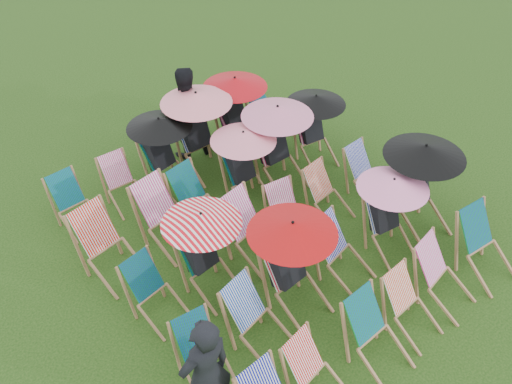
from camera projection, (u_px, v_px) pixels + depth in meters
ground at (273, 248)px, 8.77m from camera, size 100.00×100.00×0.00m
deckchair_1 at (318, 376)px, 6.59m from camera, size 0.68×0.86×0.85m
deckchair_2 at (379, 336)px, 6.96m from camera, size 0.65×0.89×0.94m
deckchair_3 at (413, 306)px, 7.36m from camera, size 0.60×0.81×0.85m
deckchair_4 at (445, 276)px, 7.71m from camera, size 0.74×0.93×0.92m
deckchair_5 at (488, 247)px, 8.10m from camera, size 0.73×0.96×0.98m
deckchair_6 at (205, 357)px, 6.78m from camera, size 0.65×0.84×0.85m
deckchair_7 at (259, 320)px, 7.14m from camera, size 0.78×0.96×0.93m
deckchair_8 at (294, 265)px, 7.49m from camera, size 1.18×1.25×1.40m
deckchair_9 at (344, 252)px, 8.05m from camera, size 0.77×0.95×0.93m
deckchair_10 at (390, 215)px, 8.37m from camera, size 1.05×1.11×1.24m
deckchair_11 at (421, 187)px, 8.69m from camera, size 1.23×1.29×1.46m
deckchair_12 at (155, 293)px, 7.53m from camera, size 0.69×0.87×0.86m
deckchair_13 at (206, 252)px, 7.75m from camera, size 1.09×1.16×1.30m
deckchair_14 at (254, 231)px, 8.33m from camera, size 0.80×1.01×1.00m
deckchair_15 at (289, 216)px, 8.69m from camera, size 0.68×0.86×0.85m
deckchair_16 at (329, 194)px, 9.09m from camera, size 0.65×0.84×0.85m
deckchair_17 at (367, 172)px, 9.53m from camera, size 0.59×0.80×0.83m
deckchair_18 at (108, 246)px, 8.07m from camera, size 0.81×1.03×1.02m
deckchair_19 at (167, 217)px, 8.54m from camera, size 0.81×1.03×1.02m
deckchair_20 at (198, 200)px, 8.91m from camera, size 0.74×0.94×0.94m
deckchair_21 at (246, 166)px, 9.26m from camera, size 1.06×1.11×1.26m
deckchair_22 at (279, 144)px, 9.57m from camera, size 1.20×1.25×1.43m
deckchair_23 at (315, 128)px, 10.13m from camera, size 1.06×1.12×1.25m
deckchair_24 at (74, 204)px, 8.91m from camera, size 0.59×0.80×0.84m
deckchair_25 at (123, 183)px, 9.32m from camera, size 0.58×0.78×0.82m
deckchair_26 at (164, 152)px, 9.53m from camera, size 1.08×1.18×1.29m
deckchair_27 at (200, 131)px, 9.85m from camera, size 1.23×1.27×1.46m
deckchair_28 at (238, 112)px, 10.38m from camera, size 1.17×1.26×1.38m
deckchair_29 at (269, 115)px, 10.85m from camera, size 0.74×0.91×0.88m
person_left at (206, 374)px, 6.11m from camera, size 0.64×0.43×1.73m
person_rear at (185, 113)px, 10.10m from camera, size 0.98×0.84×1.74m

